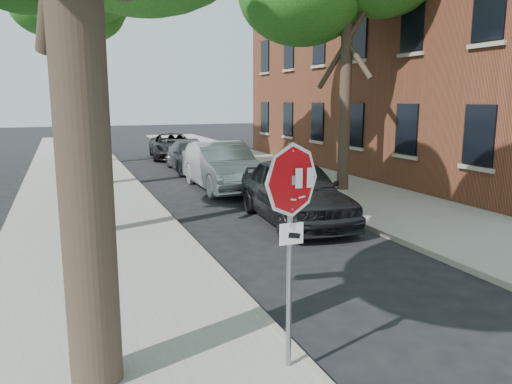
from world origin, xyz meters
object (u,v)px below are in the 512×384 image
(car_c, at_px, (192,156))
(car_b, at_px, (222,166))
(car_a, at_px, (295,191))
(car_d, at_px, (172,146))
(stop_sign, at_px, (291,213))
(tree_far, at_px, (60,12))

(car_c, bearing_deg, car_b, -90.54)
(car_a, bearing_deg, car_d, 94.53)
(car_b, height_order, car_c, car_b)
(stop_sign, xyz_separation_m, tree_far, (-2.02, 21.14, 5.26))
(stop_sign, height_order, tree_far, tree_far)
(car_a, xyz_separation_m, car_b, (-0.35, 5.29, 0.01))
(car_c, bearing_deg, stop_sign, -98.88)
(stop_sign, height_order, car_d, stop_sign)
(car_b, distance_m, car_d, 10.25)
(car_a, bearing_deg, stop_sign, -111.45)
(tree_far, height_order, car_b, tree_far)
(stop_sign, relative_size, car_b, 0.51)
(tree_far, distance_m, car_b, 12.15)
(car_a, bearing_deg, car_b, 98.35)
(car_b, bearing_deg, stop_sign, -103.40)
(car_c, relative_size, car_d, 0.93)
(stop_sign, bearing_deg, tree_far, 95.46)
(stop_sign, distance_m, car_c, 17.54)
(car_a, height_order, car_c, car_a)
(stop_sign, bearing_deg, car_c, 79.72)
(stop_sign, xyz_separation_m, car_a, (3.30, 6.77, -1.12))
(car_d, bearing_deg, car_c, -86.07)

